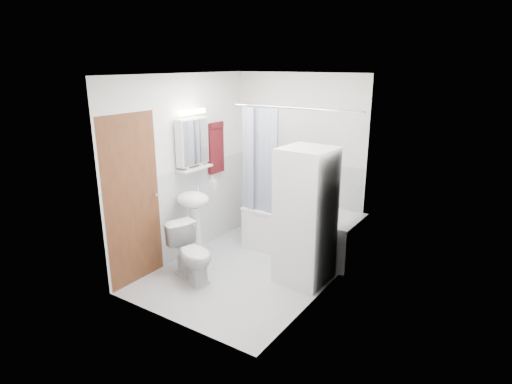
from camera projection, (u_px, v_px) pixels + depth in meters
The scene contains 20 objects.
floor at pixel (247, 271), 5.39m from camera, with size 2.60×2.60×0.00m, color #B6B6BB.
room_walls at pixel (246, 156), 4.95m from camera, with size 2.60×2.60×2.60m.
wainscot at pixel (259, 220), 5.45m from camera, with size 1.98×2.58×2.58m.
door at pixel (156, 194), 5.16m from camera, with size 0.05×2.00×2.00m.
bathtub at pixel (303, 229), 5.87m from camera, with size 1.56×0.74×0.60m.
tub_spout at pixel (328, 185), 5.85m from camera, with size 0.04×0.04×0.12m, color silver.
curtain_rod at pixel (295, 108), 5.13m from camera, with size 0.02×0.02×1.74m, color silver.
shower_curtain at pixel (260, 164), 5.61m from camera, with size 0.55×0.02×1.45m.
sink at pixel (194, 210), 5.50m from camera, with size 0.44×0.37×1.04m.
medicine_cabinet at pixel (192, 140), 5.49m from camera, with size 0.13×0.50×0.71m.
shelf at pixel (195, 168), 5.58m from camera, with size 0.18×0.54×0.03m, color silver.
shower_caddy at pixel (332, 169), 5.75m from camera, with size 0.22×0.06×0.02m, color silver.
towel at pixel (216, 147), 5.96m from camera, with size 0.07×0.30×0.73m.
washer_dryer at pixel (305, 216), 4.98m from camera, with size 0.61×0.60×1.62m.
toilet at pixel (192, 254), 5.12m from camera, with size 0.38×0.67×0.66m, color white.
soap_pump at pixel (213, 186), 5.68m from camera, with size 0.08×0.17×0.08m, color gray.
shelf_bottle at pixel (187, 167), 5.45m from camera, with size 0.07×0.18×0.07m, color gray.
shelf_cup at pixel (200, 162), 5.66m from camera, with size 0.10×0.09×0.10m, color gray.
shampoo_a at pixel (319, 162), 5.83m from camera, with size 0.13×0.17×0.13m, color gray.
shampoo_b at pixel (327, 165), 5.78m from camera, with size 0.08×0.21×0.08m, color navy.
Camera 1 is at (2.77, -3.99, 2.53)m, focal length 30.00 mm.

